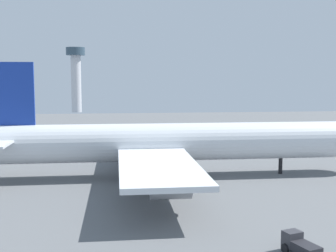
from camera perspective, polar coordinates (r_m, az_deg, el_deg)
ground_plane at (r=79.00m, az=0.00°, el=-6.53°), size 283.07×283.07×0.00m
cargo_airplane at (r=77.84m, az=-0.21°, el=-2.16°), size 70.77×59.52×20.08m
maintenance_van at (r=47.00m, az=16.63°, el=-14.51°), size 3.17×4.44×2.11m
pushback_tractor at (r=115.37m, az=-14.57°, el=-2.02°), size 5.69×3.60×2.55m
control_tower at (r=228.67m, az=-11.79°, el=6.69°), size 9.46×9.46×32.49m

